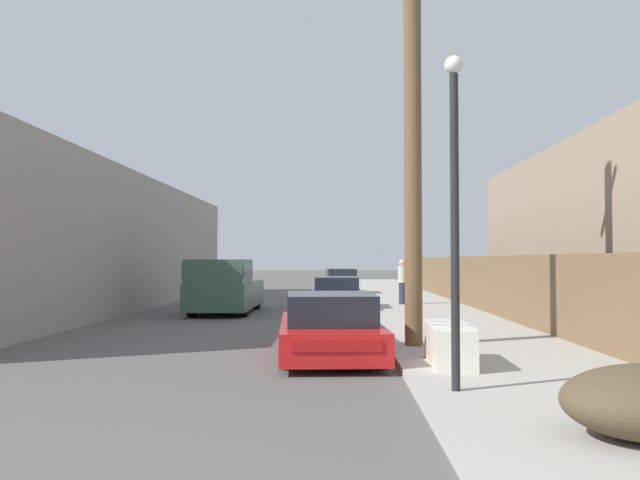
# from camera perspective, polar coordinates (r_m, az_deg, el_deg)

# --- Properties ---
(sidewalk_curb) EXTENTS (4.20, 63.00, 0.12)m
(sidewalk_curb) POSITION_cam_1_polar(r_m,az_deg,el_deg) (25.70, 8.71, -5.93)
(sidewalk_curb) COLOR #ADA89E
(sidewalk_curb) RESTS_ON ground
(discarded_fridge) EXTENTS (0.73, 1.77, 0.73)m
(discarded_fridge) POSITION_cam_1_polar(r_m,az_deg,el_deg) (11.02, 11.77, -9.31)
(discarded_fridge) COLOR silver
(discarded_fridge) RESTS_ON sidewalk_curb
(parked_sports_car_red) EXTENTS (2.20, 4.57, 1.27)m
(parked_sports_car_red) POSITION_cam_1_polar(r_m,az_deg,el_deg) (12.35, 0.88, -8.06)
(parked_sports_car_red) COLOR red
(parked_sports_car_red) RESTS_ON ground
(car_parked_mid) EXTENTS (1.91, 4.08, 1.27)m
(car_parked_mid) POSITION_cam_1_polar(r_m,az_deg,el_deg) (23.72, 1.51, -4.99)
(car_parked_mid) COLOR #2D478C
(car_parked_mid) RESTS_ON ground
(car_parked_far) EXTENTS (2.11, 4.46, 1.42)m
(car_parked_far) POSITION_cam_1_polar(r_m,az_deg,el_deg) (33.91, 1.88, -3.92)
(car_parked_far) COLOR silver
(car_parked_far) RESTS_ON ground
(pickup_truck) EXTENTS (2.07, 5.28, 1.92)m
(pickup_truck) POSITION_cam_1_polar(r_m,az_deg,el_deg) (22.43, -8.77, -4.25)
(pickup_truck) COLOR #385647
(pickup_truck) RESTS_ON ground
(utility_pole) EXTENTS (1.80, 0.37, 8.61)m
(utility_pole) POSITION_cam_1_polar(r_m,az_deg,el_deg) (13.52, 8.48, 9.21)
(utility_pole) COLOR brown
(utility_pole) RESTS_ON sidewalk_curb
(street_lamp) EXTENTS (0.26, 0.26, 4.64)m
(street_lamp) POSITION_cam_1_polar(r_m,az_deg,el_deg) (8.85, 12.21, 4.07)
(street_lamp) COLOR #232326
(street_lamp) RESTS_ON sidewalk_curb
(wooden_fence) EXTENTS (0.08, 45.02, 1.92)m
(wooden_fence) POSITION_cam_1_polar(r_m,az_deg,el_deg) (24.58, 13.64, -3.71)
(wooden_fence) COLOR brown
(wooden_fence) RESTS_ON sidewalk_curb
(building_left_block) EXTENTS (7.00, 26.67, 5.12)m
(building_left_block) POSITION_cam_1_polar(r_m,az_deg,el_deg) (26.47, -22.40, -0.28)
(building_left_block) COLOR gray
(building_left_block) RESTS_ON ground
(building_right_house) EXTENTS (6.00, 14.95, 5.48)m
(building_right_house) POSITION_cam_1_polar(r_m,az_deg,el_deg) (22.70, 26.99, 0.47)
(building_right_house) COLOR gray
(building_right_house) RESTS_ON ground
(pedestrian) EXTENTS (0.34, 0.34, 1.81)m
(pedestrian) POSITION_cam_1_polar(r_m,az_deg,el_deg) (25.43, 7.53, -3.73)
(pedestrian) COLOR #282D42
(pedestrian) RESTS_ON sidewalk_curb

